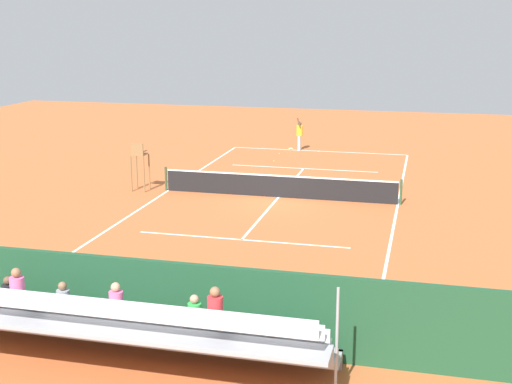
# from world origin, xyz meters

# --- Properties ---
(ground_plane) EXTENTS (60.00, 60.00, 0.00)m
(ground_plane) POSITION_xyz_m (0.00, 0.00, 0.00)
(ground_plane) COLOR #BC6033
(court_line_markings) EXTENTS (10.10, 22.20, 0.01)m
(court_line_markings) POSITION_xyz_m (0.00, -0.04, 0.00)
(court_line_markings) COLOR white
(court_line_markings) RESTS_ON ground
(tennis_net) EXTENTS (10.30, 0.10, 1.07)m
(tennis_net) POSITION_xyz_m (0.00, 0.00, 0.50)
(tennis_net) COLOR black
(tennis_net) RESTS_ON ground
(backdrop_wall) EXTENTS (18.00, 0.16, 2.00)m
(backdrop_wall) POSITION_xyz_m (0.00, 14.00, 1.00)
(backdrop_wall) COLOR #1E4C2D
(backdrop_wall) RESTS_ON ground
(bleacher_stand) EXTENTS (9.06, 2.40, 2.48)m
(bleacher_stand) POSITION_xyz_m (0.13, 15.36, 0.94)
(bleacher_stand) COLOR #9EA0A5
(bleacher_stand) RESTS_ON ground
(umpire_chair) EXTENTS (0.67, 0.67, 2.14)m
(umpire_chair) POSITION_xyz_m (6.20, 0.31, 1.31)
(umpire_chair) COLOR olive
(umpire_chair) RESTS_ON ground
(courtside_bench) EXTENTS (1.80, 0.40, 0.93)m
(courtside_bench) POSITION_xyz_m (-2.78, 13.27, 0.56)
(courtside_bench) COLOR #33383D
(courtside_bench) RESTS_ON ground
(equipment_bag) EXTENTS (0.90, 0.36, 0.36)m
(equipment_bag) POSITION_xyz_m (-0.99, 13.40, 0.18)
(equipment_bag) COLOR #B22D2D
(equipment_bag) RESTS_ON ground
(tennis_player) EXTENTS (0.39, 0.54, 1.93)m
(tennis_player) POSITION_xyz_m (1.14, -10.98, 1.02)
(tennis_player) COLOR white
(tennis_player) RESTS_ON ground
(tennis_racket) EXTENTS (0.36, 0.58, 0.03)m
(tennis_racket) POSITION_xyz_m (1.72, -11.36, 0.01)
(tennis_racket) COLOR black
(tennis_racket) RESTS_ON ground
(tennis_ball_near) EXTENTS (0.07, 0.07, 0.07)m
(tennis_ball_near) POSITION_xyz_m (1.99, -9.46, 0.03)
(tennis_ball_near) COLOR #CCDB33
(tennis_ball_near) RESTS_ON ground
(tennis_ball_far) EXTENTS (0.07, 0.07, 0.07)m
(tennis_ball_far) POSITION_xyz_m (1.83, -7.34, 0.03)
(tennis_ball_far) COLOR #CCDB33
(tennis_ball_far) RESTS_ON ground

